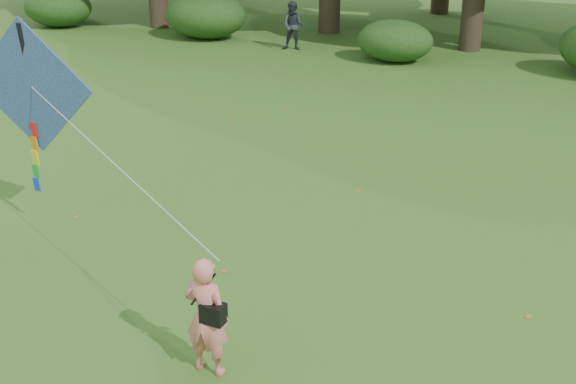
% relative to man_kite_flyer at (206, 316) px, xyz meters
% --- Properties ---
extents(ground, '(100.00, 100.00, 0.00)m').
position_rel_man_kite_flyer_xyz_m(ground, '(0.99, 0.52, -0.81)').
color(ground, '#265114').
rests_on(ground, ground).
extents(man_kite_flyer, '(0.61, 0.41, 1.63)m').
position_rel_man_kite_flyer_xyz_m(man_kite_flyer, '(0.00, 0.00, 0.00)').
color(man_kite_flyer, '#E7796D').
rests_on(man_kite_flyer, ground).
extents(bystander_left, '(0.99, 0.85, 1.76)m').
position_rel_man_kite_flyer_xyz_m(bystander_left, '(-6.95, 17.83, 0.07)').
color(bystander_left, '#272D34').
rests_on(bystander_left, ground).
extents(crossbody_bag, '(0.43, 0.20, 0.68)m').
position_rel_man_kite_flyer_xyz_m(crossbody_bag, '(0.12, -0.03, 0.11)').
color(crossbody_bag, black).
rests_on(crossbody_bag, ground).
extents(flying_kite, '(6.11, 2.58, 3.11)m').
position_rel_man_kite_flyer_xyz_m(flying_kite, '(-4.68, 2.34, 1.78)').
color(flying_kite, '#233398').
rests_on(flying_kite, ground).
extents(shrub_band, '(39.15, 3.22, 1.88)m').
position_rel_man_kite_flyer_xyz_m(shrub_band, '(0.26, 18.13, 0.04)').
color(shrub_band, '#264919').
rests_on(shrub_band, ground).
extents(fallen_leaves, '(10.12, 12.26, 0.01)m').
position_rel_man_kite_flyer_xyz_m(fallen_leaves, '(-0.62, 4.24, -0.81)').
color(fallen_leaves, brown).
rests_on(fallen_leaves, ground).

